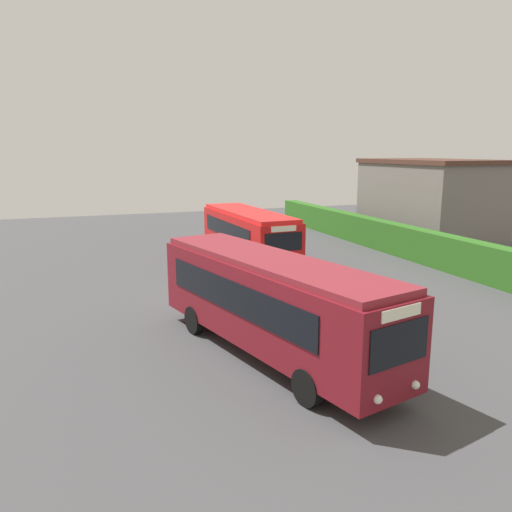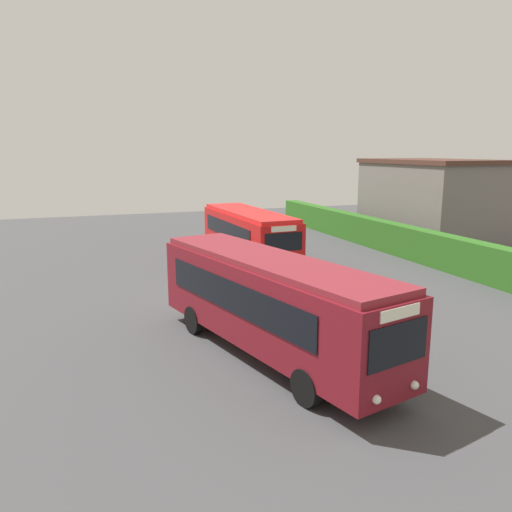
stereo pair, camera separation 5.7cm
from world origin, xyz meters
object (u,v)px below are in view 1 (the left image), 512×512
person_left (214,251)px  bus_red (248,232)px  bus_maroon (270,300)px  person_center (356,330)px

person_left → bus_red: bearing=-76.9°
bus_red → bus_maroon: size_ratio=0.92×
person_left → person_center: (13.63, 0.73, 0.01)m
person_center → bus_red: bearing=134.1°
bus_red → bus_maroon: bus_maroon is taller
bus_maroon → person_left: size_ratio=5.72×
bus_maroon → person_left: (-12.35, 1.61, -0.87)m
person_left → person_center: bearing=169.6°
bus_red → person_left: 2.81m
bus_red → bus_maroon: 14.15m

